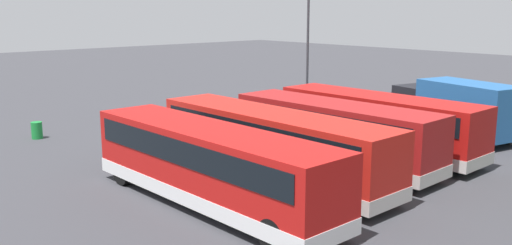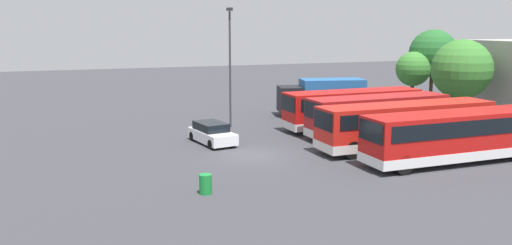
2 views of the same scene
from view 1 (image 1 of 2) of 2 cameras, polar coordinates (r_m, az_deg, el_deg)
The scene contains 9 objects.
ground_plane at distance 32.45m, azimuth -8.07°, elevation -1.38°, with size 140.00×140.00×0.00m, color #38383D.
bus_single_deck_near_end at distance 28.67m, azimuth 12.26°, elevation 0.06°, with size 2.77×10.94×2.95m.
bus_single_deck_second at distance 26.04m, azimuth 7.97°, elevation -0.94°, with size 2.93×10.54×2.95m.
bus_single_deck_third at distance 23.60m, azimuth 1.62°, elevation -2.13°, with size 2.73×12.07×2.95m.
bus_single_deck_fourth at distance 20.61m, azimuth -4.72°, elevation -4.20°, with size 2.73×11.89×2.95m.
box_truck_blue at distance 33.58m, azimuth 19.69°, elevation 1.46°, with size 4.05×7.86×3.20m.
car_hatchback_silver at distance 35.89m, azimuth -3.94°, elevation 1.10°, with size 4.43×2.49×1.43m.
lamp_post_tall at distance 36.66m, azimuth 5.30°, elevation 8.50°, with size 0.70×0.30×9.16m.
waste_bin_yellow at distance 33.76m, azimuth -21.41°, elevation -0.75°, with size 0.60×0.60×0.95m, color #197F33.
Camera 1 is at (17.46, 26.38, 7.21)m, focal length 39.31 mm.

